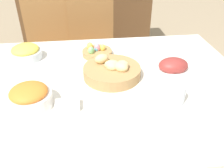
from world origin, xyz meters
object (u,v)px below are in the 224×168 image
(sideboard, at_px, (87,19))
(dinner_plate, at_px, (133,133))
(chair_far_left, at_px, (49,46))
(spoon, at_px, (176,130))
(bread_basket, at_px, (112,70))
(chair_far_center, at_px, (93,44))
(butter_dish, at_px, (68,105))
(knife, at_px, (169,130))
(ham_platter, at_px, (173,66))
(drinking_cup, at_px, (178,94))
(pineapple_bowl, at_px, (26,52))
(egg_basket, at_px, (97,52))
(carrot_bowl, at_px, (30,97))
(fork, at_px, (95,137))

(sideboard, bearing_deg, dinner_plate, -87.01)
(chair_far_left, relative_size, spoon, 5.12)
(chair_far_left, xyz_separation_m, bread_basket, (0.46, -0.92, 0.24))
(chair_far_center, height_order, butter_dish, chair_far_center)
(knife, bearing_deg, bread_basket, 109.55)
(dinner_plate, relative_size, butter_dish, 2.27)
(sideboard, xyz_separation_m, ham_platter, (0.45, -1.93, 0.33))
(drinking_cup, bearing_deg, spoon, -110.35)
(ham_platter, xyz_separation_m, pineapple_bowl, (-0.87, 0.26, 0.01))
(egg_basket, relative_size, knife, 0.96)
(ham_platter, bearing_deg, sideboard, 103.26)
(drinking_cup, bearing_deg, chair_far_center, 106.01)
(egg_basket, relative_size, dinner_plate, 0.75)
(sideboard, xyz_separation_m, egg_basket, (0.03, -1.67, 0.33))
(bread_basket, bearing_deg, butter_dish, -133.34)
(bread_basket, height_order, egg_basket, bread_basket)
(dinner_plate, bearing_deg, knife, 0.00)
(drinking_cup, bearing_deg, sideboard, 99.55)
(pineapple_bowl, relative_size, butter_dish, 1.77)
(carrot_bowl, height_order, drinking_cup, carrot_bowl)
(bread_basket, xyz_separation_m, butter_dish, (-0.24, -0.25, -0.02))
(sideboard, distance_m, ham_platter, 2.01)
(carrot_bowl, bearing_deg, fork, -40.07)
(bread_basket, height_order, spoon, bread_basket)
(chair_far_center, relative_size, drinking_cup, 10.80)
(chair_far_center, bearing_deg, butter_dish, -103.00)
(ham_platter, height_order, butter_dish, ham_platter)
(pineapple_bowl, distance_m, dinner_plate, 0.91)
(fork, bearing_deg, knife, -2.26)
(sideboard, xyz_separation_m, bread_basket, (0.10, -1.95, 0.34))
(spoon, bearing_deg, fork, -177.74)
(knife, relative_size, butter_dish, 1.77)
(knife, bearing_deg, chair_far_center, 97.89)
(knife, height_order, drinking_cup, drinking_cup)
(fork, height_order, drinking_cup, drinking_cup)
(chair_far_center, height_order, carrot_bowl, chair_far_center)
(chair_far_left, bearing_deg, dinner_plate, -71.07)
(dinner_plate, bearing_deg, carrot_bowl, 151.33)
(chair_far_left, distance_m, egg_basket, 0.79)
(butter_dish, bearing_deg, bread_basket, 46.66)
(chair_far_left, distance_m, butter_dish, 1.21)
(pineapple_bowl, xyz_separation_m, carrot_bowl, (0.11, -0.50, 0.01))
(chair_far_left, relative_size, sideboard, 0.64)
(chair_far_center, relative_size, sideboard, 0.64)
(drinking_cup, bearing_deg, fork, -155.93)
(carrot_bowl, bearing_deg, sideboard, 81.85)
(butter_dish, bearing_deg, sideboard, 86.35)
(ham_platter, relative_size, spoon, 1.33)
(fork, distance_m, knife, 0.30)
(pineapple_bowl, relative_size, dinner_plate, 0.78)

